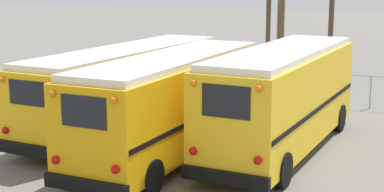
{
  "coord_description": "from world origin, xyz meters",
  "views": [
    {
      "loc": [
        8.09,
        -17.2,
        5.54
      ],
      "look_at": [
        0.0,
        0.26,
        1.63
      ],
      "focal_mm": 55.0,
      "sensor_mm": 36.0,
      "label": 1
    }
  ],
  "objects_px": {
    "school_bus_0": "(128,84)",
    "school_bus_1": "(174,101)",
    "utility_pole": "(281,5)",
    "school_bus_2": "(283,96)"
  },
  "relations": [
    {
      "from": "school_bus_1",
      "to": "school_bus_0",
      "type": "bearing_deg",
      "value": 144.05
    },
    {
      "from": "school_bus_0",
      "to": "school_bus_1",
      "type": "distance_m",
      "value": 3.71
    },
    {
      "from": "school_bus_0",
      "to": "school_bus_2",
      "type": "relative_size",
      "value": 1.14
    },
    {
      "from": "utility_pole",
      "to": "school_bus_1",
      "type": "bearing_deg",
      "value": -91.68
    },
    {
      "from": "school_bus_2",
      "to": "utility_pole",
      "type": "relative_size",
      "value": 1.14
    },
    {
      "from": "school_bus_0",
      "to": "school_bus_1",
      "type": "bearing_deg",
      "value": -35.95
    },
    {
      "from": "school_bus_0",
      "to": "utility_pole",
      "type": "height_order",
      "value": "utility_pole"
    },
    {
      "from": "school_bus_1",
      "to": "school_bus_2",
      "type": "distance_m",
      "value": 3.48
    },
    {
      "from": "school_bus_1",
      "to": "school_bus_2",
      "type": "height_order",
      "value": "school_bus_2"
    },
    {
      "from": "school_bus_1",
      "to": "school_bus_2",
      "type": "relative_size",
      "value": 1.03
    }
  ]
}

